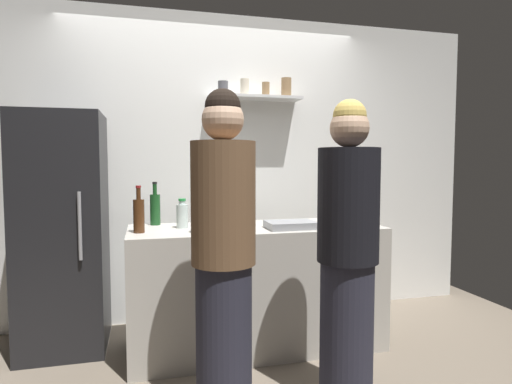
{
  "coord_description": "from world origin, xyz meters",
  "views": [
    {
      "loc": [
        -0.59,
        -2.48,
        1.35
      ],
      "look_at": [
        0.18,
        0.52,
        1.14
      ],
      "focal_mm": 30.23,
      "sensor_mm": 36.0,
      "label": 1
    }
  ],
  "objects_px": {
    "person_blonde": "(348,254)",
    "wine_bottle_dark_glass": "(217,212)",
    "refrigerator": "(63,232)",
    "utensil_holder": "(336,213)",
    "wine_bottle_amber_glass": "(139,215)",
    "person_brown_jacket": "(223,255)",
    "wine_bottle_green_glass": "(155,208)",
    "baking_pan": "(291,225)",
    "water_bottle_plastic": "(182,215)",
    "wine_bottle_pale_glass": "(201,215)"
  },
  "relations": [
    {
      "from": "person_blonde",
      "to": "wine_bottle_dark_glass",
      "type": "bearing_deg",
      "value": 132.26
    },
    {
      "from": "wine_bottle_dark_glass",
      "to": "person_blonde",
      "type": "distance_m",
      "value": 1.02
    },
    {
      "from": "refrigerator",
      "to": "person_blonde",
      "type": "bearing_deg",
      "value": -34.83
    },
    {
      "from": "refrigerator",
      "to": "utensil_holder",
      "type": "xyz_separation_m",
      "value": [
        2.06,
        -0.15,
        0.09
      ]
    },
    {
      "from": "wine_bottle_amber_glass",
      "to": "person_brown_jacket",
      "type": "height_order",
      "value": "person_brown_jacket"
    },
    {
      "from": "wine_bottle_dark_glass",
      "to": "person_blonde",
      "type": "relative_size",
      "value": 0.18
    },
    {
      "from": "refrigerator",
      "to": "wine_bottle_amber_glass",
      "type": "bearing_deg",
      "value": -37.6
    },
    {
      "from": "refrigerator",
      "to": "wine_bottle_green_glass",
      "type": "relative_size",
      "value": 5.31
    },
    {
      "from": "refrigerator",
      "to": "utensil_holder",
      "type": "distance_m",
      "value": 2.07
    },
    {
      "from": "wine_bottle_green_glass",
      "to": "baking_pan",
      "type": "bearing_deg",
      "value": -24.34
    },
    {
      "from": "wine_bottle_amber_glass",
      "to": "water_bottle_plastic",
      "type": "bearing_deg",
      "value": 24.52
    },
    {
      "from": "utensil_holder",
      "to": "water_bottle_plastic",
      "type": "relative_size",
      "value": 0.98
    },
    {
      "from": "wine_bottle_pale_glass",
      "to": "person_brown_jacket",
      "type": "relative_size",
      "value": 0.19
    },
    {
      "from": "baking_pan",
      "to": "wine_bottle_green_glass",
      "type": "distance_m",
      "value": 1.01
    },
    {
      "from": "person_blonde",
      "to": "wine_bottle_amber_glass",
      "type": "bearing_deg",
      "value": 152.18
    },
    {
      "from": "wine_bottle_pale_glass",
      "to": "wine_bottle_amber_glass",
      "type": "bearing_deg",
      "value": 159.99
    },
    {
      "from": "refrigerator",
      "to": "wine_bottle_amber_glass",
      "type": "xyz_separation_m",
      "value": [
        0.53,
        -0.41,
        0.16
      ]
    },
    {
      "from": "baking_pan",
      "to": "wine_bottle_dark_glass",
      "type": "relative_size",
      "value": 1.12
    },
    {
      "from": "wine_bottle_amber_glass",
      "to": "wine_bottle_dark_glass",
      "type": "bearing_deg",
      "value": 6.41
    },
    {
      "from": "wine_bottle_green_glass",
      "to": "refrigerator",
      "type": "bearing_deg",
      "value": 173.72
    },
    {
      "from": "wine_bottle_green_glass",
      "to": "person_brown_jacket",
      "type": "bearing_deg",
      "value": -72.58
    },
    {
      "from": "wine_bottle_amber_glass",
      "to": "water_bottle_plastic",
      "type": "height_order",
      "value": "wine_bottle_amber_glass"
    },
    {
      "from": "utensil_holder",
      "to": "refrigerator",
      "type": "bearing_deg",
      "value": 175.87
    },
    {
      "from": "refrigerator",
      "to": "wine_bottle_amber_glass",
      "type": "distance_m",
      "value": 0.69
    },
    {
      "from": "refrigerator",
      "to": "wine_bottle_pale_glass",
      "type": "height_order",
      "value": "refrigerator"
    },
    {
      "from": "refrigerator",
      "to": "wine_bottle_green_glass",
      "type": "bearing_deg",
      "value": -6.28
    },
    {
      "from": "wine_bottle_dark_glass",
      "to": "water_bottle_plastic",
      "type": "bearing_deg",
      "value": 162.72
    },
    {
      "from": "water_bottle_plastic",
      "to": "baking_pan",
      "type": "bearing_deg",
      "value": -15.83
    },
    {
      "from": "wine_bottle_pale_glass",
      "to": "water_bottle_plastic",
      "type": "bearing_deg",
      "value": 109.62
    },
    {
      "from": "wine_bottle_amber_glass",
      "to": "wine_bottle_pale_glass",
      "type": "distance_m",
      "value": 0.42
    },
    {
      "from": "refrigerator",
      "to": "wine_bottle_amber_glass",
      "type": "height_order",
      "value": "refrigerator"
    },
    {
      "from": "wine_bottle_pale_glass",
      "to": "person_blonde",
      "type": "relative_size",
      "value": 0.19
    },
    {
      "from": "wine_bottle_green_glass",
      "to": "utensil_holder",
      "type": "bearing_deg",
      "value": -3.14
    },
    {
      "from": "utensil_holder",
      "to": "wine_bottle_dark_glass",
      "type": "height_order",
      "value": "wine_bottle_dark_glass"
    },
    {
      "from": "utensil_holder",
      "to": "wine_bottle_dark_glass",
      "type": "bearing_deg",
      "value": -168.55
    },
    {
      "from": "person_brown_jacket",
      "to": "baking_pan",
      "type": "bearing_deg",
      "value": 12.94
    },
    {
      "from": "wine_bottle_green_glass",
      "to": "wine_bottle_dark_glass",
      "type": "bearing_deg",
      "value": -33.76
    },
    {
      "from": "water_bottle_plastic",
      "to": "person_blonde",
      "type": "xyz_separation_m",
      "value": [
        0.84,
        -0.88,
        -0.14
      ]
    },
    {
      "from": "wine_bottle_pale_glass",
      "to": "water_bottle_plastic",
      "type": "relative_size",
      "value": 1.57
    },
    {
      "from": "utensil_holder",
      "to": "wine_bottle_dark_glass",
      "type": "distance_m",
      "value": 1.02
    },
    {
      "from": "wine_bottle_amber_glass",
      "to": "wine_bottle_green_glass",
      "type": "relative_size",
      "value": 0.98
    },
    {
      "from": "water_bottle_plastic",
      "to": "person_blonde",
      "type": "distance_m",
      "value": 1.22
    },
    {
      "from": "baking_pan",
      "to": "person_blonde",
      "type": "xyz_separation_m",
      "value": [
        0.1,
        -0.67,
        -0.07
      ]
    },
    {
      "from": "baking_pan",
      "to": "water_bottle_plastic",
      "type": "height_order",
      "value": "water_bottle_plastic"
    },
    {
      "from": "wine_bottle_green_glass",
      "to": "person_blonde",
      "type": "bearing_deg",
      "value": -46.85
    },
    {
      "from": "water_bottle_plastic",
      "to": "wine_bottle_dark_glass",
      "type": "bearing_deg",
      "value": -17.28
    },
    {
      "from": "wine_bottle_green_glass",
      "to": "wine_bottle_pale_glass",
      "type": "xyz_separation_m",
      "value": [
        0.28,
        -0.48,
        0.0
      ]
    },
    {
      "from": "wine_bottle_pale_glass",
      "to": "person_brown_jacket",
      "type": "height_order",
      "value": "person_brown_jacket"
    },
    {
      "from": "wine_bottle_dark_glass",
      "to": "wine_bottle_pale_glass",
      "type": "relative_size",
      "value": 0.93
    },
    {
      "from": "person_brown_jacket",
      "to": "water_bottle_plastic",
      "type": "bearing_deg",
      "value": 66.18
    }
  ]
}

